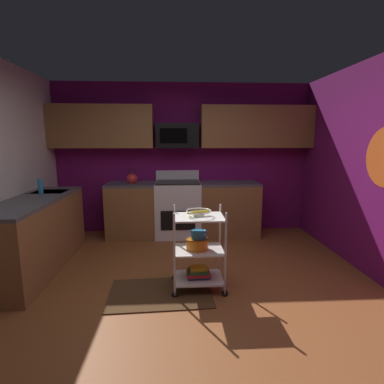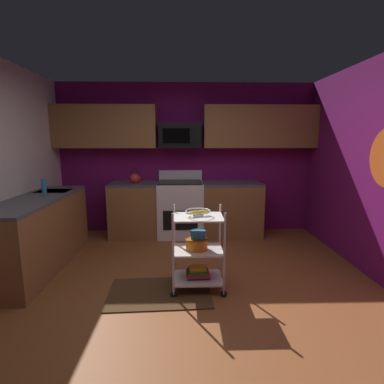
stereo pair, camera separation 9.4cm
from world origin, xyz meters
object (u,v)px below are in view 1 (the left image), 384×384
(fruit_bowl, at_px, (199,212))
(mixing_bowl_small, at_px, (199,234))
(dish_soap_bottle, at_px, (40,186))
(oven_range, at_px, (178,208))
(kettle, at_px, (132,179))
(microwave, at_px, (177,136))
(book_stack, at_px, (198,272))
(mixing_bowl_large, at_px, (197,244))
(rolling_cart, at_px, (199,250))

(fruit_bowl, height_order, mixing_bowl_small, fruit_bowl)
(dish_soap_bottle, bearing_deg, oven_range, 26.46)
(kettle, bearing_deg, dish_soap_bottle, -139.92)
(dish_soap_bottle, bearing_deg, microwave, 29.00)
(book_stack, bearing_deg, dish_soap_bottle, 154.80)
(microwave, relative_size, mixing_bowl_large, 2.78)
(mixing_bowl_large, distance_m, dish_soap_bottle, 2.33)
(microwave, relative_size, dish_soap_bottle, 3.50)
(rolling_cart, bearing_deg, mixing_bowl_small, 85.73)
(kettle, relative_size, dish_soap_bottle, 1.32)
(oven_range, height_order, microwave, microwave)
(dish_soap_bottle, bearing_deg, mixing_bowl_small, -24.40)
(oven_range, bearing_deg, dish_soap_bottle, -153.54)
(mixing_bowl_small, relative_size, book_stack, 0.71)
(microwave, height_order, book_stack, microwave)
(dish_soap_bottle, bearing_deg, book_stack, -25.20)
(book_stack, bearing_deg, kettle, 117.24)
(mixing_bowl_large, xyz_separation_m, dish_soap_bottle, (-2.05, 0.97, 0.50))
(rolling_cart, distance_m, dish_soap_bottle, 2.35)
(book_stack, bearing_deg, microwave, 96.06)
(oven_range, relative_size, rolling_cart, 1.20)
(oven_range, xyz_separation_m, microwave, (-0.00, 0.10, 1.22))
(microwave, height_order, rolling_cart, microwave)
(rolling_cart, distance_m, kettle, 2.19)
(oven_range, height_order, book_stack, oven_range)
(kettle, xyz_separation_m, dish_soap_bottle, (-1.09, -0.92, 0.02))
(rolling_cart, xyz_separation_m, mixing_bowl_large, (-0.01, 0.00, 0.07))
(fruit_bowl, xyz_separation_m, mixing_bowl_small, (0.00, 0.03, -0.26))
(book_stack, bearing_deg, fruit_bowl, 0.00)
(fruit_bowl, bearing_deg, mixing_bowl_large, -180.00)
(rolling_cart, xyz_separation_m, book_stack, (-0.00, 0.00, -0.27))
(oven_range, bearing_deg, kettle, -179.71)
(microwave, distance_m, mixing_bowl_small, 2.25)
(mixing_bowl_small, xyz_separation_m, dish_soap_bottle, (-2.07, 0.94, 0.40))
(rolling_cart, distance_m, fruit_bowl, 0.42)
(fruit_bowl, xyz_separation_m, book_stack, (-0.00, 0.00, -0.69))
(rolling_cart, distance_m, mixing_bowl_large, 0.07)
(microwave, bearing_deg, rolling_cart, -83.94)
(oven_range, height_order, rolling_cart, oven_range)
(kettle, height_order, dish_soap_bottle, kettle)
(fruit_bowl, height_order, dish_soap_bottle, dish_soap_bottle)
(mixing_bowl_small, bearing_deg, fruit_bowl, -94.27)
(kettle, bearing_deg, microwave, 8.11)
(fruit_bowl, xyz_separation_m, mixing_bowl_large, (-0.01, -0.00, -0.36))
(mixing_bowl_small, distance_m, kettle, 2.13)
(rolling_cart, height_order, dish_soap_bottle, dish_soap_bottle)
(rolling_cart, bearing_deg, oven_range, 96.38)
(oven_range, relative_size, dish_soap_bottle, 5.50)
(oven_range, xyz_separation_m, kettle, (-0.76, -0.00, 0.52))
(mixing_bowl_small, distance_m, dish_soap_bottle, 2.31)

